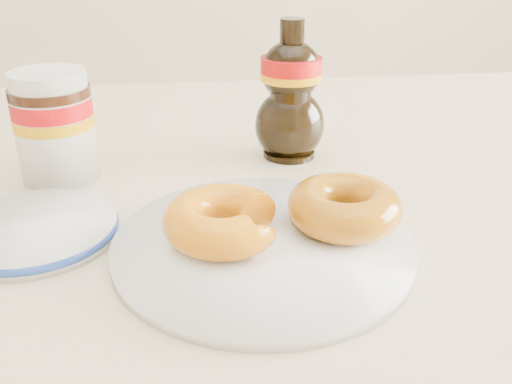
{
  "coord_description": "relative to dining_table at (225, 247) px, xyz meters",
  "views": [
    {
      "loc": [
        -0.03,
        -0.48,
        1.01
      ],
      "look_at": [
        0.02,
        -0.0,
        0.79
      ],
      "focal_mm": 40.0,
      "sensor_mm": 36.0,
      "label": 1
    }
  ],
  "objects": [
    {
      "name": "syrup_bottle",
      "position": [
        0.09,
        0.07,
        0.17
      ],
      "size": [
        0.09,
        0.08,
        0.17
      ],
      "primitive_type": null,
      "rotation": [
        0.0,
        0.0,
        0.11
      ],
      "color": "black",
      "rests_on": "dining_table"
    },
    {
      "name": "nutella_jar",
      "position": [
        -0.18,
        0.04,
        0.15
      ],
      "size": [
        0.09,
        0.09,
        0.12
      ],
      "rotation": [
        0.0,
        0.0,
        -0.3
      ],
      "color": "white",
      "rests_on": "dining_table"
    },
    {
      "name": "donut_whole",
      "position": [
        0.1,
        -0.13,
        0.11
      ],
      "size": [
        0.13,
        0.13,
        0.04
      ],
      "primitive_type": "torus",
      "rotation": [
        0.0,
        0.0,
        0.33
      ],
      "color": "#9C5D0A",
      "rests_on": "plate"
    },
    {
      "name": "dining_table",
      "position": [
        0.0,
        0.0,
        0.0
      ],
      "size": [
        1.4,
        0.9,
        0.75
      ],
      "color": "beige",
      "rests_on": "ground"
    },
    {
      "name": "blue_rim_saucer",
      "position": [
        -0.18,
        -0.1,
        0.09
      ],
      "size": [
        0.15,
        0.15,
        0.02
      ],
      "color": "white",
      "rests_on": "dining_table"
    },
    {
      "name": "donut_bitten",
      "position": [
        -0.01,
        -0.14,
        0.11
      ],
      "size": [
        0.14,
        0.14,
        0.04
      ],
      "primitive_type": "torus",
      "rotation": [
        0.0,
        0.0,
        0.39
      ],
      "color": "#C96C0B",
      "rests_on": "plate"
    },
    {
      "name": "plate",
      "position": [
        0.02,
        -0.15,
        0.09
      ],
      "size": [
        0.26,
        0.26,
        0.01
      ],
      "color": "white",
      "rests_on": "dining_table"
    }
  ]
}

